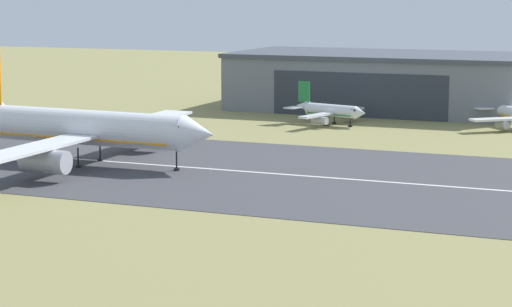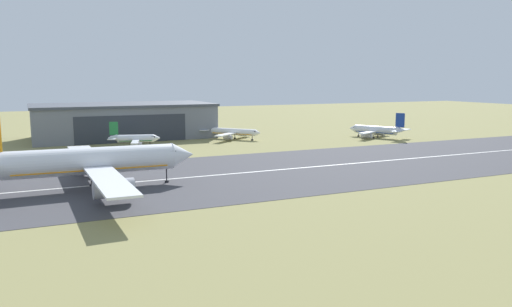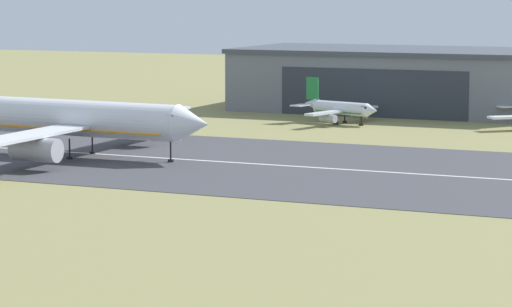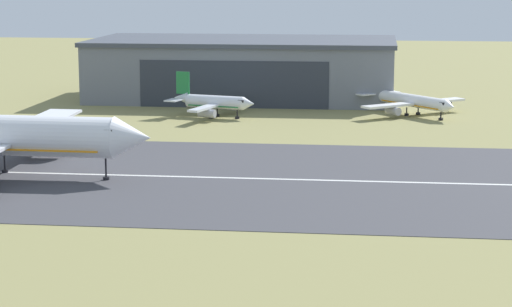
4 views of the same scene
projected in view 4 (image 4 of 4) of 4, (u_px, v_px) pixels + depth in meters
The scene contains 5 objects.
runway_strip at pixel (277, 179), 129.75m from camera, with size 423.05×53.28×0.06m, color #3D3D42.
runway_centreline at pixel (277, 179), 129.74m from camera, with size 380.75×0.70×0.01m, color silver.
hangar_building at pixel (244, 68), 211.83m from camera, with size 63.74×32.87×12.59m.
airplane_parked_centre at pixel (214, 102), 184.17m from camera, with size 17.00×20.53×8.27m.
airplane_parked_east at pixel (412, 101), 187.20m from camera, with size 21.07×20.97×7.99m.
Camera 4 is at (12.67, 2.34, 26.75)m, focal length 70.00 mm.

